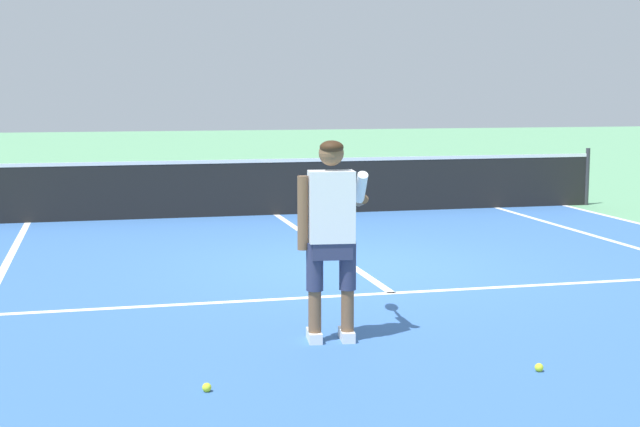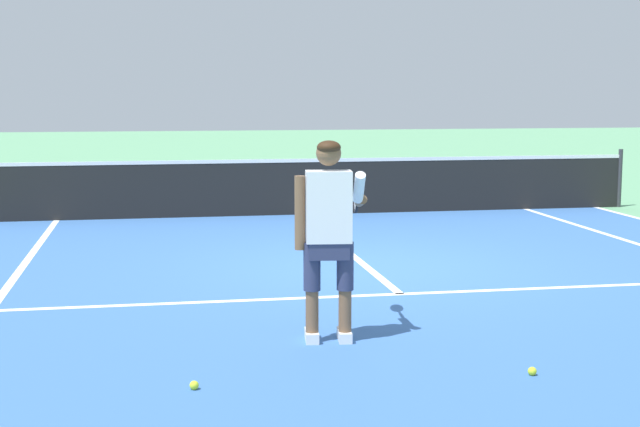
% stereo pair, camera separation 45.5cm
% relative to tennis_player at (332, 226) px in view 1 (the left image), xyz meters
% --- Properties ---
extents(ground_plane, '(80.00, 80.00, 0.00)m').
position_rel_tennis_player_xyz_m(ground_plane, '(1.08, 3.18, -0.99)').
color(ground_plane, '#609E70').
extents(court_inner_surface, '(10.98, 11.21, 0.00)m').
position_rel_tennis_player_xyz_m(court_inner_surface, '(1.08, 2.64, -0.99)').
color(court_inner_surface, '#3866A8').
rests_on(court_inner_surface, ground).
extents(line_service, '(8.23, 0.10, 0.01)m').
position_rel_tennis_player_xyz_m(line_service, '(1.08, 1.64, -0.99)').
color(line_service, white).
rests_on(line_service, ground).
extents(line_centre_service, '(0.10, 6.40, 0.01)m').
position_rel_tennis_player_xyz_m(line_centre_service, '(1.08, 4.84, -0.99)').
color(line_centre_service, white).
rests_on(line_centre_service, ground).
extents(tennis_net, '(11.96, 0.08, 1.07)m').
position_rel_tennis_player_xyz_m(tennis_net, '(1.08, 8.04, -0.49)').
color(tennis_net, '#333338').
rests_on(tennis_net, ground).
extents(tennis_player, '(0.73, 1.09, 1.71)m').
position_rel_tennis_player_xyz_m(tennis_player, '(0.00, 0.00, 0.00)').
color(tennis_player, white).
rests_on(tennis_player, ground).
extents(tennis_ball_near_feet, '(0.07, 0.07, 0.07)m').
position_rel_tennis_player_xyz_m(tennis_ball_near_feet, '(1.32, -1.22, -0.96)').
color(tennis_ball_near_feet, '#CCE02D').
rests_on(tennis_ball_near_feet, ground).
extents(tennis_ball_by_baseline, '(0.07, 0.07, 0.07)m').
position_rel_tennis_player_xyz_m(tennis_ball_by_baseline, '(-1.19, -1.09, -0.96)').
color(tennis_ball_by_baseline, '#CCE02D').
rests_on(tennis_ball_by_baseline, ground).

